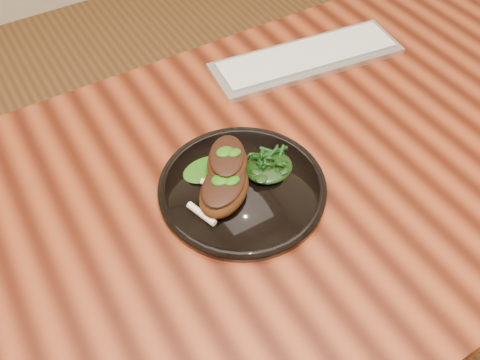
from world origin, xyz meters
name	(u,v)px	position (x,y,z in m)	size (l,w,h in m)	color
desk	(246,219)	(0.00, 0.00, 0.67)	(1.60, 0.80, 0.75)	#350F06
plate	(242,188)	(-0.01, 0.00, 0.76)	(0.28, 0.28, 0.02)	black
lamb_chop_front	(224,189)	(-0.05, -0.01, 0.79)	(0.14, 0.13, 0.05)	#47230D
lamb_chop_back	(227,161)	(-0.02, 0.03, 0.81)	(0.11, 0.12, 0.05)	#47230D
herb_smear	(206,169)	(-0.04, 0.06, 0.77)	(0.09, 0.06, 0.01)	#114107
greens_heap	(269,165)	(0.05, 0.00, 0.78)	(0.08, 0.08, 0.03)	black
keyboard	(307,58)	(0.30, 0.24, 0.76)	(0.42, 0.18, 0.02)	silver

